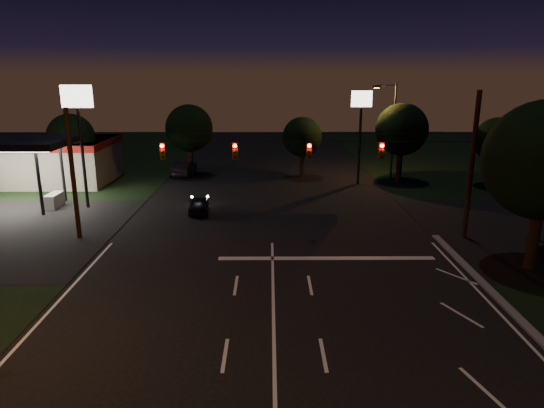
{
  "coord_description": "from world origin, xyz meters",
  "views": [
    {
      "loc": [
        -0.17,
        -13.61,
        9.99
      ],
      "look_at": [
        -0.02,
        11.98,
        3.0
      ],
      "focal_mm": 32.0,
      "sensor_mm": 36.0,
      "label": 1
    }
  ],
  "objects_px": {
    "tree_right_near": "(544,161)",
    "car_oncoming_a": "(199,205)",
    "utility_pole_right": "(464,237)",
    "car_oncoming_b": "(185,168)"
  },
  "relations": [
    {
      "from": "tree_right_near",
      "to": "car_oncoming_a",
      "type": "height_order",
      "value": "tree_right_near"
    },
    {
      "from": "car_oncoming_b",
      "to": "utility_pole_right",
      "type": "bearing_deg",
      "value": 141.13
    },
    {
      "from": "utility_pole_right",
      "to": "tree_right_near",
      "type": "height_order",
      "value": "tree_right_near"
    },
    {
      "from": "tree_right_near",
      "to": "car_oncoming_b",
      "type": "relative_size",
      "value": 1.97
    },
    {
      "from": "utility_pole_right",
      "to": "tree_right_near",
      "type": "xyz_separation_m",
      "value": [
        1.53,
        -4.83,
        5.68
      ]
    },
    {
      "from": "utility_pole_right",
      "to": "tree_right_near",
      "type": "distance_m",
      "value": 7.61
    },
    {
      "from": "utility_pole_right",
      "to": "car_oncoming_a",
      "type": "bearing_deg",
      "value": 162.18
    },
    {
      "from": "utility_pole_right",
      "to": "car_oncoming_b",
      "type": "xyz_separation_m",
      "value": [
        -20.65,
        19.17,
        0.73
      ]
    },
    {
      "from": "utility_pole_right",
      "to": "car_oncoming_b",
      "type": "height_order",
      "value": "utility_pole_right"
    },
    {
      "from": "utility_pole_right",
      "to": "car_oncoming_a",
      "type": "relative_size",
      "value": 2.49
    }
  ]
}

